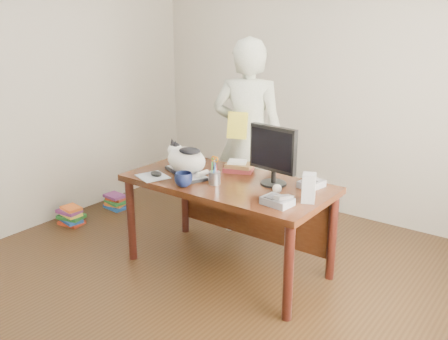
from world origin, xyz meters
TOP-DOWN VIEW (x-y plane):
  - room at (0.00, 0.00)m, footprint 4.50×4.50m
  - desk at (0.00, 0.68)m, footprint 1.60×0.80m
  - keyboard at (-0.36, 0.53)m, footprint 0.49×0.34m
  - cat at (-0.37, 0.54)m, footprint 0.44×0.33m
  - monitor at (0.32, 0.72)m, footprint 0.40×0.22m
  - pen_cup at (-0.03, 0.47)m, footprint 0.10×0.10m
  - mousepad at (-0.54, 0.33)m, footprint 0.29×0.28m
  - mouse at (-0.52, 0.35)m, footprint 0.12×0.10m
  - coffee_mug at (-0.19, 0.30)m, footprint 0.19×0.19m
  - phone at (0.57, 0.39)m, footprint 0.21×0.18m
  - speaker at (0.70, 0.57)m, footprint 0.12×0.13m
  - baseball at (0.45, 0.59)m, footprint 0.07×0.07m
  - book_stack at (-0.07, 0.85)m, footprint 0.28×0.24m
  - calculator at (0.59, 0.85)m, footprint 0.17×0.20m
  - person at (-0.29, 1.31)m, footprint 0.76×0.63m
  - held_book at (-0.29, 1.14)m, footprint 0.19×0.15m
  - book_pile_a at (-1.75, 0.40)m, footprint 0.27×0.22m
  - book_pile_b at (-1.72, 0.95)m, footprint 0.26×0.20m

SIDE VIEW (x-z plane):
  - book_pile_b at x=-1.72m, z-range 0.00..0.15m
  - book_pile_a at x=-1.75m, z-range 0.00..0.18m
  - desk at x=0.00m, z-range 0.23..0.98m
  - mousepad at x=-0.54m, z-range 0.75..0.76m
  - keyboard at x=-0.36m, z-range 0.75..0.78m
  - mouse at x=-0.52m, z-range 0.75..0.79m
  - calculator at x=0.59m, z-range 0.75..0.80m
  - phone at x=0.57m, z-range 0.73..0.83m
  - baseball at x=0.45m, z-range 0.75..0.82m
  - book_stack at x=-0.07m, z-range 0.74..0.83m
  - coffee_mug at x=-0.19m, z-range 0.75..0.86m
  - pen_cup at x=-0.03m, z-range 0.70..0.92m
  - speaker at x=0.70m, z-range 0.75..0.95m
  - cat at x=-0.37m, z-range 0.75..1.01m
  - person at x=-0.29m, z-range 0.00..1.80m
  - monitor at x=0.32m, z-range 0.78..1.23m
  - held_book at x=-0.29m, z-range 0.93..1.17m
  - room at x=0.00m, z-range -0.90..3.60m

